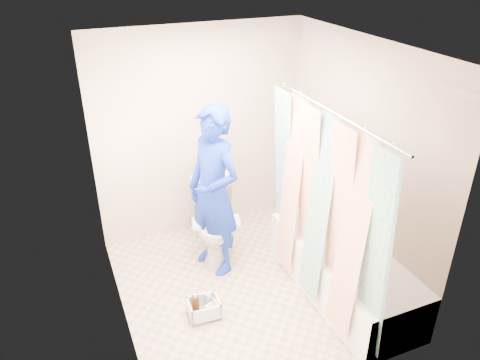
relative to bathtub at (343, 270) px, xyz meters
name	(u,v)px	position (x,y,z in m)	size (l,w,h in m)	color
floor	(246,287)	(-0.85, 0.43, -0.27)	(2.60, 2.60, 0.00)	tan
ceiling	(248,47)	(-0.85, 0.43, 2.13)	(2.40, 2.60, 0.02)	white
wall_back	(200,133)	(-0.85, 1.73, 0.93)	(2.40, 0.02, 2.40)	tan
wall_front	(324,267)	(-0.85, -0.88, 0.93)	(2.40, 0.02, 2.40)	tan
wall_left	(111,210)	(-2.05, 0.43, 0.93)	(0.02, 2.60, 2.40)	tan
wall_right	(358,161)	(0.35, 0.43, 0.93)	(0.02, 2.60, 2.40)	tan
bathtub	(343,270)	(0.00, 0.00, 0.00)	(0.70, 1.75, 0.50)	white
curtain_rod	(329,110)	(-0.33, 0.00, 1.68)	(0.02, 0.02, 1.90)	silver
shower_curtain	(320,211)	(-0.33, 0.00, 0.75)	(0.06, 1.75, 1.80)	white
toilet	(215,221)	(-0.92, 1.11, 0.14)	(0.46, 0.81, 0.82)	white
tank_lid	(216,222)	(-0.95, 0.98, 0.21)	(0.50, 0.22, 0.04)	white
tank_internals	(208,180)	(-0.91, 1.33, 0.54)	(0.20, 0.09, 0.27)	black
plumber	(214,192)	(-1.00, 0.90, 0.63)	(0.66, 0.43, 1.80)	navy
cleaning_caddy	(205,309)	(-1.36, 0.21, -0.19)	(0.30, 0.25, 0.22)	silver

